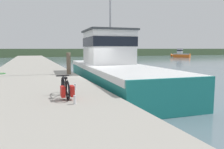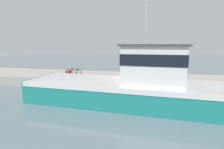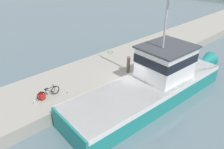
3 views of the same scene
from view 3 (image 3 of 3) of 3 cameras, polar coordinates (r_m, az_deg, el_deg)
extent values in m
plane|color=slate|center=(16.84, 5.67, -4.33)|extent=(320.00, 320.00, 0.00)
cube|color=#A39E93|center=(18.69, -2.01, 0.91)|extent=(5.10, 80.00, 0.88)
cube|color=teal|center=(15.56, 9.39, -4.49)|extent=(4.24, 12.96, 1.44)
cone|color=teal|center=(21.29, 23.00, 2.95)|extent=(1.48, 2.37, 1.36)
cube|color=white|center=(15.26, 9.56, -2.68)|extent=(4.29, 12.70, 0.29)
cube|color=white|center=(15.82, 13.75, 3.14)|extent=(3.03, 3.52, 2.19)
cube|color=black|center=(15.66, 13.91, 4.40)|extent=(3.09, 3.59, 0.61)
cube|color=#3D4247|center=(15.38, 14.24, 7.03)|extent=(3.27, 3.80, 0.12)
torus|color=black|center=(14.83, -18.04, -5.32)|extent=(0.06, 0.61, 0.61)
torus|color=black|center=(15.18, -14.59, -3.93)|extent=(0.06, 0.61, 0.61)
cylinder|color=black|center=(14.92, -17.43, -5.31)|extent=(0.04, 0.35, 0.17)
cylinder|color=black|center=(14.91, -16.78, -4.50)|extent=(0.04, 0.14, 0.46)
cylinder|color=black|center=(14.82, -17.38, -4.51)|extent=(0.04, 0.46, 0.35)
cylinder|color=black|center=(15.00, -15.88, -4.17)|extent=(0.04, 0.66, 0.47)
cylinder|color=black|center=(14.90, -15.82, -3.36)|extent=(0.04, 0.53, 0.05)
cylinder|color=black|center=(15.09, -14.76, -3.49)|extent=(0.04, 0.10, 0.31)
cylinder|color=black|center=(14.98, -14.96, -2.88)|extent=(0.44, 0.04, 0.04)
cube|color=black|center=(14.78, -16.84, -3.64)|extent=(0.10, 0.24, 0.05)
cube|color=red|center=(14.97, -18.09, -5.12)|extent=(0.12, 0.32, 0.33)
cube|color=red|center=(14.75, -17.61, -5.58)|extent=(0.12, 0.32, 0.33)
cylinder|color=brown|center=(17.30, 4.32, 2.58)|extent=(0.26, 0.26, 1.35)
torus|color=green|center=(21.28, -0.43, 5.85)|extent=(0.60, 0.60, 0.04)
cylinder|color=silver|center=(15.11, -11.43, -4.53)|extent=(0.08, 0.08, 0.24)
cylinder|color=silver|center=(14.68, -19.65, -6.83)|extent=(0.08, 0.08, 0.26)
camera|label=1|loc=(14.49, -45.18, -8.11)|focal=35.00mm
camera|label=2|loc=(13.57, 53.97, -7.65)|focal=28.00mm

